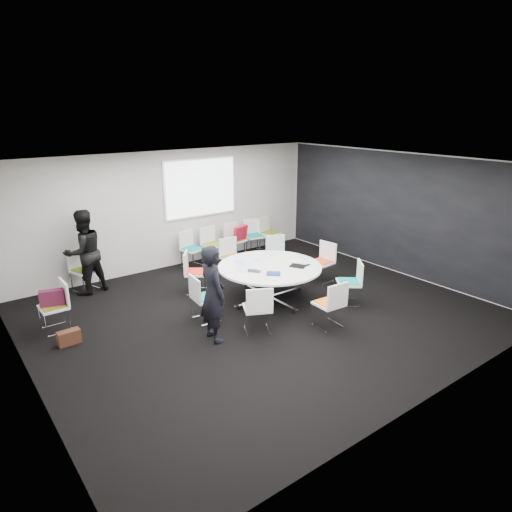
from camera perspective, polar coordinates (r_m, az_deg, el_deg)
room_shell at (r=8.33m, az=1.07°, el=1.80°), size 8.08×7.08×2.88m
conference_table at (r=9.17m, az=1.72°, el=-2.46°), size 2.07×2.07×0.73m
projection_screen at (r=11.43m, az=-6.90°, el=8.46°), size 1.90×0.03×1.35m
chair_ring_a at (r=10.33m, az=8.20°, el=-1.68°), size 0.49×0.50×0.88m
chair_ring_b at (r=10.74m, az=2.70°, el=-0.73°), size 0.59×0.59×0.88m
chair_ring_c at (r=10.53m, az=-3.00°, el=-1.13°), size 0.49×0.48×0.88m
chair_ring_d at (r=9.69m, az=-7.54°, el=-3.00°), size 0.63×0.64×0.88m
chair_ring_e at (r=8.42m, az=-6.35°, el=-6.29°), size 0.49×0.50×0.88m
chair_ring_f at (r=7.97m, az=0.20°, el=-7.66°), size 0.61×0.61×0.88m
chair_ring_g at (r=8.24m, az=9.11°, el=-7.00°), size 0.48×0.47×0.88m
chair_ring_h at (r=9.26m, az=11.52°, el=-4.25°), size 0.64×0.64×0.88m
chair_back_a at (r=11.27m, az=-7.95°, el=0.03°), size 0.56×0.55×0.88m
chair_back_b at (r=11.56m, az=-5.48°, el=0.58°), size 0.49×0.48×0.88m
chair_back_c at (r=11.94m, az=-2.57°, el=1.21°), size 0.50×0.49×0.88m
chair_back_d at (r=12.29m, az=-0.25°, el=1.74°), size 0.53×0.52×0.88m
chair_back_e at (r=12.58m, az=1.71°, el=2.11°), size 0.55×0.54×0.88m
chair_spare_left at (r=8.75m, az=-23.75°, el=-6.85°), size 0.45×0.47×0.88m
chair_person_back at (r=10.39m, az=-20.62°, el=-2.58°), size 0.58×0.58×0.88m
person_main at (r=7.53m, az=-5.44°, el=-4.72°), size 0.44×0.63×1.66m
person_back at (r=10.05m, az=-20.70°, el=0.44°), size 1.00×0.85×1.78m
laptop at (r=8.82m, az=-0.27°, el=-1.77°), size 0.33×0.36×0.02m
laptop_lid at (r=8.74m, az=-1.83°, el=-1.15°), size 0.08×0.30×0.22m
notebook_black at (r=9.09m, az=5.25°, el=-1.25°), size 0.34×0.37×0.02m
tablet_folio at (r=8.64m, az=2.19°, el=-2.20°), size 0.33×0.32×0.03m
papers_right at (r=9.65m, az=2.80°, el=-0.08°), size 0.36×0.33×0.00m
papers_front at (r=9.43m, az=4.93°, el=-0.56°), size 0.31×0.23×0.00m
cup at (r=9.32m, az=0.14°, el=-0.44°), size 0.08×0.08×0.09m
phone at (r=9.18m, az=6.44°, el=-1.14°), size 0.15×0.10×0.01m
maroon_bag at (r=8.62m, az=-24.13°, el=-4.78°), size 0.42×0.25×0.28m
brown_bag at (r=8.25m, az=-22.32°, el=-9.39°), size 0.37×0.17×0.24m
red_jacket at (r=11.64m, az=-1.97°, el=2.96°), size 0.47×0.27×0.36m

